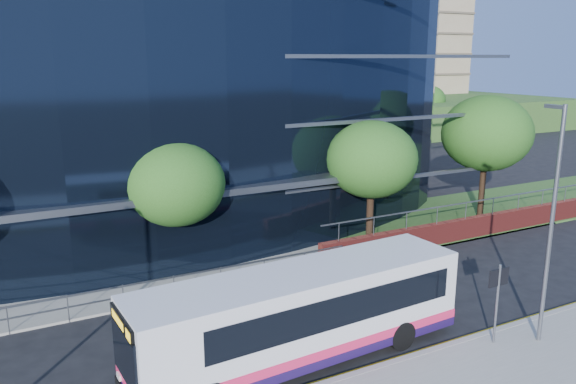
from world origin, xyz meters
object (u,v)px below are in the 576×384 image
city_bus (304,313)px  street_sign (498,287)px  tree_far_b (176,185)px  tree_far_d (487,133)px  tree_dist_f (429,100)px  streetlight_east (551,219)px  tree_far_c (372,160)px  tree_dist_e (331,103)px

city_bus → street_sign: bearing=-23.7°
street_sign → tree_far_b: (-7.50, 11.09, 2.06)m
street_sign → tree_far_d: tree_far_d is taller
tree_dist_f → city_bus: (-41.59, -41.31, -2.60)m
tree_far_d → streetlight_east: bearing=-129.4°
streetlight_east → city_bus: size_ratio=0.71×
street_sign → streetlight_east: bearing=-21.4°
tree_dist_f → city_bus: size_ratio=0.53×
tree_far_c → streetlight_east: bearing=-95.1°
tree_far_d → streetlight_east: (-10.00, -12.17, -0.75)m
tree_dist_e → streetlight_east: bearing=-113.1°
tree_far_b → city_bus: 9.30m
tree_far_c → city_bus: 12.31m
tree_dist_f → tree_far_d: bearing=-126.9°
tree_far_c → tree_dist_e: same height
city_bus → tree_far_c: bearing=40.9°
tree_far_c → tree_far_d: (9.00, 1.00, 0.65)m
tree_far_b → tree_dist_e: 40.74m
tree_dist_e → tree_dist_f: size_ratio=1.08×
city_bus → tree_dist_e: bearing=53.8°
streetlight_east → city_bus: streetlight_east is taller
street_sign → streetlight_east: 2.80m
street_sign → tree_far_c: (2.50, 10.59, 2.39)m
tree_dist_e → city_bus: bearing=-123.1°
tree_far_c → city_bus: size_ratio=0.57×
street_sign → tree_far_b: tree_far_b is taller
tree_far_b → tree_far_d: 19.03m
street_sign → tree_far_d: bearing=45.2°
tree_far_c → streetlight_east: 11.22m
street_sign → streetlight_east: size_ratio=0.35×
tree_far_b → tree_dist_f: (43.00, 32.50, 0.00)m
tree_far_d → city_bus: tree_far_d is taller
tree_dist_f → streetlight_east: streetlight_east is taller
street_sign → city_bus: (-6.09, 2.27, -0.54)m
tree_far_b → street_sign: bearing=-55.9°
tree_far_d → tree_dist_e: 31.06m
tree_far_d → tree_dist_f: bearing=53.1°
tree_far_d → tree_dist_e: size_ratio=1.14×
street_sign → tree_dist_f: (35.50, 43.59, 2.06)m
tree_far_b → tree_dist_e: bearing=48.5°
streetlight_east → tree_far_b: bearing=127.6°
street_sign → tree_dist_f: 56.25m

